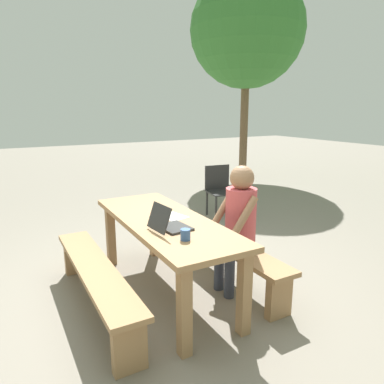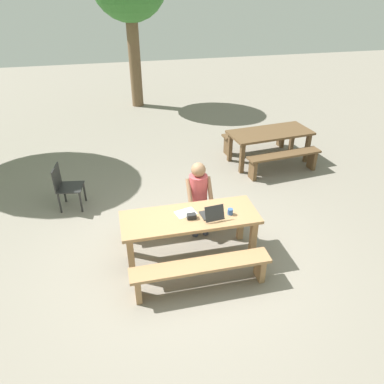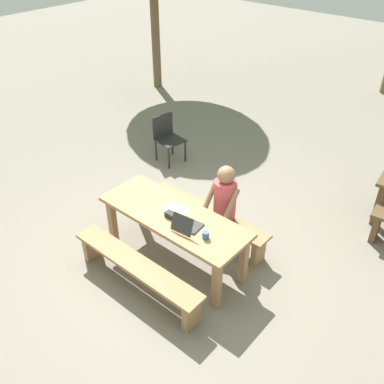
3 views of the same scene
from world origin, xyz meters
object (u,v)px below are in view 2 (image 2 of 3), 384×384
at_px(picnic_table_mid, 270,136).
at_px(person_seated, 199,193).
at_px(small_pouch, 191,216).
at_px(coffee_mug, 230,212).
at_px(laptop, 212,214).
at_px(plastic_chair, 66,186).
at_px(picnic_table_front, 190,223).

bearing_deg(picnic_table_mid, person_seated, -140.91).
relative_size(small_pouch, coffee_mug, 1.47).
bearing_deg(person_seated, laptop, -89.04).
distance_m(plastic_chair, picnic_table_mid, 4.53).
bearing_deg(coffee_mug, plastic_chair, 141.41).
distance_m(person_seated, plastic_chair, 2.54).
bearing_deg(laptop, picnic_table_front, -24.01).
xyz_separation_m(small_pouch, person_seated, (0.28, 0.70, -0.06)).
xyz_separation_m(coffee_mug, person_seated, (-0.29, 0.73, -0.07)).
bearing_deg(picnic_table_front, person_seated, 65.45).
distance_m(picnic_table_front, picnic_table_mid, 3.84).
height_order(small_pouch, coffee_mug, coffee_mug).
bearing_deg(person_seated, picnic_table_mid, 45.33).
bearing_deg(plastic_chair, person_seated, -111.04).
relative_size(laptop, plastic_chair, 0.40).
bearing_deg(laptop, coffee_mug, 177.07).
relative_size(small_pouch, plastic_chair, 0.16).
bearing_deg(picnic_table_front, coffee_mug, -8.34).
distance_m(picnic_table_front, small_pouch, 0.16).
distance_m(small_pouch, coffee_mug, 0.58).
height_order(small_pouch, person_seated, person_seated).
height_order(small_pouch, picnic_table_mid, small_pouch).
xyz_separation_m(plastic_chair, picnic_table_mid, (4.42, 0.99, 0.17)).
relative_size(picnic_table_front, laptop, 5.97).
relative_size(picnic_table_front, picnic_table_mid, 1.04).
xyz_separation_m(picnic_table_front, picnic_table_mid, (2.52, 2.89, -0.02)).
xyz_separation_m(picnic_table_front, person_seated, (0.29, 0.64, 0.09)).
relative_size(picnic_table_front, small_pouch, 15.21).
height_order(picnic_table_front, laptop, laptop).
relative_size(coffee_mug, person_seated, 0.07).
bearing_deg(plastic_chair, picnic_table_mid, -68.55).
bearing_deg(plastic_chair, coffee_mug, -119.82).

